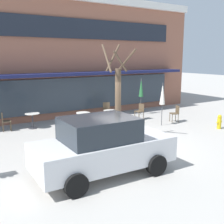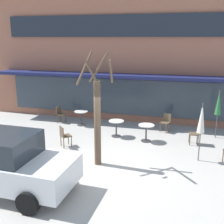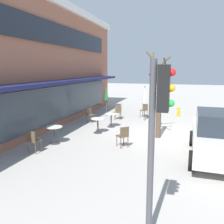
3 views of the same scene
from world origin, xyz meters
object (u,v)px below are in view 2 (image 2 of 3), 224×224
patio_umbrella_cream_folded (202,119)px  cafe_table_streetside (146,130)px  cafe_chair_1 (196,133)px  cafe_table_near_wall (116,126)px  parked_sedan (4,162)px  patio_umbrella_green_folded (219,103)px  street_tree (97,116)px  cafe_chair_3 (64,135)px  cafe_chair_2 (60,113)px  cafe_chair_4 (166,121)px  cafe_table_by_tree (81,116)px

patio_umbrella_cream_folded → cafe_table_streetside: bearing=145.5°
cafe_chair_1 → cafe_table_near_wall: bearing=178.7°
cafe_table_streetside → parked_sedan: 6.23m
patio_umbrella_green_folded → cafe_chair_1: bearing=-129.7°
parked_sedan → street_tree: street_tree is taller
patio_umbrella_cream_folded → cafe_chair_3: 5.52m
patio_umbrella_green_folded → cafe_chair_3: 6.93m
cafe_table_streetside → cafe_chair_1: 2.11m
cafe_chair_2 → cafe_chair_4: bearing=-0.6°
parked_sedan → cafe_table_by_tree: bearing=91.0°
cafe_table_streetside → cafe_chair_1: cafe_chair_1 is taller
patio_umbrella_green_folded → cafe_chair_4: (-2.28, 0.29, -1.10)m
patio_umbrella_cream_folded → cafe_chair_1: (-0.08, 1.69, -1.10)m
cafe_table_streetside → patio_umbrella_green_folded: 3.47m
cafe_table_streetside → street_tree: street_tree is taller
cafe_table_streetside → cafe_chair_3: cafe_chair_3 is taller
cafe_chair_3 → street_tree: size_ratio=0.22×
cafe_table_near_wall → patio_umbrella_green_folded: (4.44, 1.02, 1.11)m
cafe_table_near_wall → street_tree: street_tree is taller
cafe_chair_4 → street_tree: bearing=-116.0°
street_tree → patio_umbrella_cream_folded: bearing=19.1°
cafe_table_near_wall → patio_umbrella_cream_folded: bearing=-26.2°
cafe_chair_3 → cafe_chair_4: 5.03m
patio_umbrella_cream_folded → street_tree: 3.76m
cafe_table_streetside → cafe_chair_2: (-4.88, 1.64, 0.01)m
patio_umbrella_green_folded → cafe_table_near_wall: bearing=-167.1°
patio_umbrella_green_folded → parked_sedan: patio_umbrella_green_folded is taller
cafe_chair_2 → cafe_chair_3: size_ratio=1.00×
cafe_chair_2 → cafe_chair_4: size_ratio=1.00×
cafe_table_near_wall → cafe_chair_3: bearing=-135.1°
patio_umbrella_green_folded → cafe_chair_4: 2.55m
parked_sedan → cafe_chair_2: bearing=101.5°
patio_umbrella_cream_folded → cafe_table_by_tree: bearing=152.9°
cafe_table_near_wall → cafe_chair_4: (2.16, 1.31, 0.01)m
patio_umbrella_cream_folded → street_tree: street_tree is taller
cafe_table_by_tree → patio_umbrella_cream_folded: 6.61m
cafe_table_near_wall → parked_sedan: size_ratio=0.18×
cafe_chair_3 → patio_umbrella_green_folded: bearing=24.2°
cafe_table_near_wall → cafe_chair_2: 3.72m
cafe_table_near_wall → cafe_chair_4: cafe_chair_4 is taller
patio_umbrella_green_folded → cafe_chair_2: patio_umbrella_green_folded is taller
cafe_chair_3 → parked_sedan: (-0.28, -3.62, 0.35)m
cafe_chair_3 → cafe_table_streetside: bearing=25.3°
cafe_table_streetside → cafe_chair_2: cafe_chair_2 is taller
cafe_chair_4 → patio_umbrella_green_folded: bearing=-7.2°
cafe_table_by_tree → cafe_chair_1: (5.71, -1.28, 0.01)m
patio_umbrella_green_folded → patio_umbrella_cream_folded: (-0.83, -2.79, 0.00)m
cafe_table_by_tree → patio_umbrella_cream_folded: (5.80, -2.97, 1.11)m
cafe_chair_2 → parked_sedan: 6.93m
cafe_table_near_wall → cafe_chair_3: cafe_chair_3 is taller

